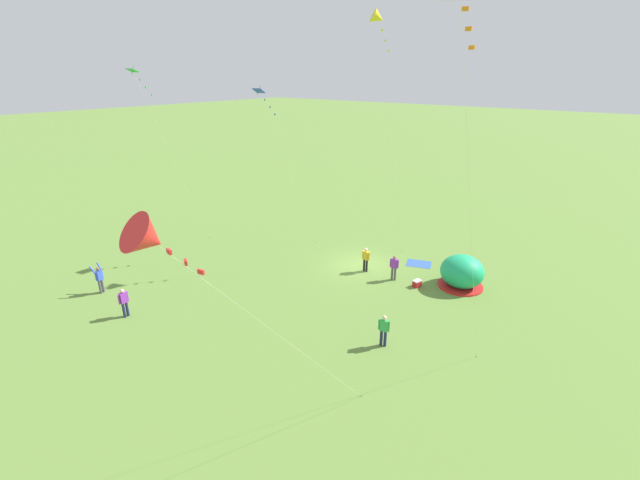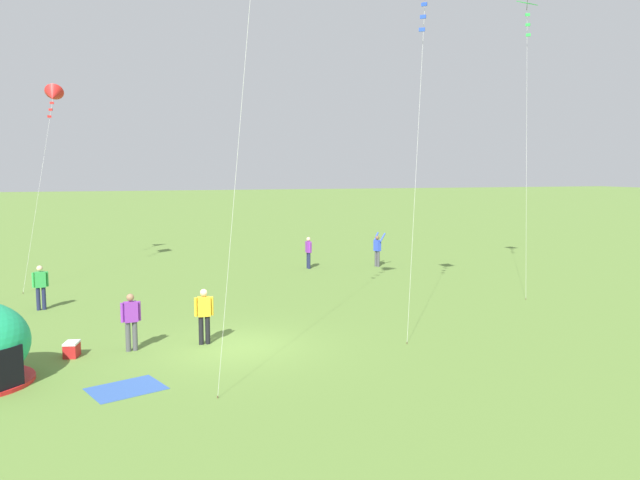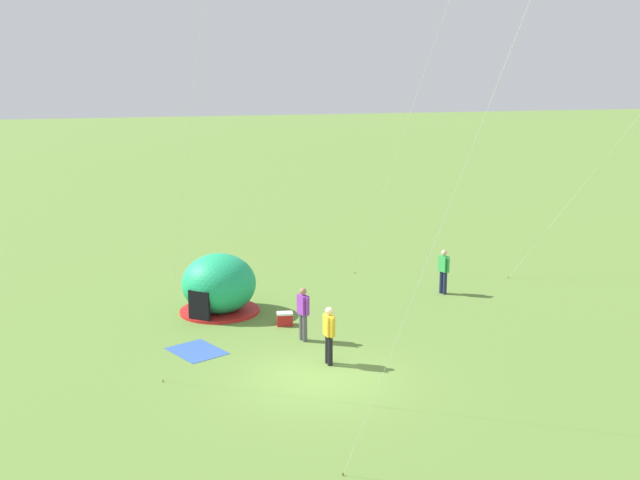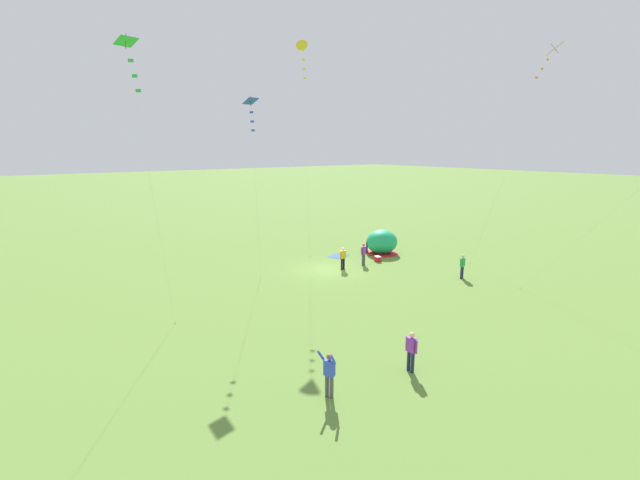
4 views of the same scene
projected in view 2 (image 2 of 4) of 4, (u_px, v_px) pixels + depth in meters
The scene contains 11 objects.
ground_plane at pixel (235, 347), 18.87m from camera, with size 300.00×300.00×0.00m, color olive.
picnic_blanket at pixel (126, 389), 15.25m from camera, with size 1.70×1.30×0.01m, color #3359A5.
cooler_box at pixel (72, 349), 17.86m from camera, with size 0.48×0.60×0.44m.
person_center_field at pixel (40, 285), 23.78m from camera, with size 0.58×0.32×1.72m.
person_strolling at pixel (308, 251), 33.82m from camera, with size 0.25×0.59×1.72m.
person_far_back at pixel (204, 313), 19.08m from camera, with size 0.59×0.24×1.72m.
person_arms_raised at pixel (377, 249), 34.49m from camera, with size 0.59×0.70×1.89m.
person_watching_sky at pixel (131, 319), 18.37m from camera, with size 0.58×0.31×1.72m.
kite_green at pixel (527, 17), 27.99m from camera, with size 2.47×3.86×13.15m.
kite_red at pixel (53, 95), 33.65m from camera, with size 1.54×8.46×9.97m.
kite_blue at pixel (425, 5), 21.51m from camera, with size 2.58×3.75×11.88m.
Camera 2 is at (-3.27, -18.27, 5.33)m, focal length 35.00 mm.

